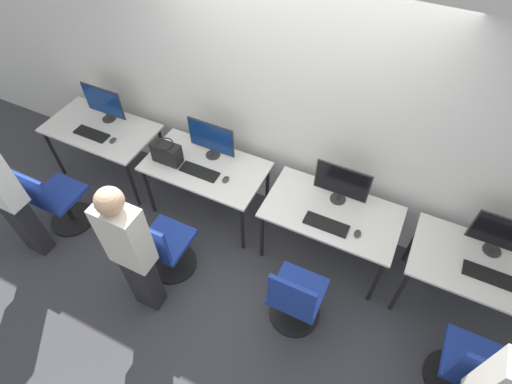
{
  "coord_description": "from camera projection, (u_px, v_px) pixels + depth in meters",
  "views": [
    {
      "loc": [
        1.04,
        -2.01,
        3.64
      ],
      "look_at": [
        0.0,
        0.14,
        0.87
      ],
      "focal_mm": 28.0,
      "sensor_mm": 36.0,
      "label": 1
    }
  ],
  "objects": [
    {
      "name": "mouse_left",
      "position": [
        226.0,
        179.0,
        3.94
      ],
      "size": [
        0.06,
        0.09,
        0.03
      ],
      "color": "#333333",
      "rests_on": "desk_left"
    },
    {
      "name": "desk_right",
      "position": [
        331.0,
        216.0,
        3.76
      ],
      "size": [
        1.25,
        0.7,
        0.72
      ],
      "color": "silver",
      "rests_on": "ground_plane"
    },
    {
      "name": "monitor_right",
      "position": [
        342.0,
        183.0,
        3.62
      ],
      "size": [
        0.51,
        0.15,
        0.42
      ],
      "color": "#2D2D2D",
      "rests_on": "desk_right"
    },
    {
      "name": "mouse_far_left",
      "position": [
        113.0,
        140.0,
        4.32
      ],
      "size": [
        0.06,
        0.09,
        0.03
      ],
      "color": "#333333",
      "rests_on": "desk_far_left"
    },
    {
      "name": "keyboard_left",
      "position": [
        199.0,
        172.0,
        4.02
      ],
      "size": [
        0.41,
        0.14,
        0.02
      ],
      "color": "black",
      "rests_on": "desk_left"
    },
    {
      "name": "desk_left",
      "position": [
        206.0,
        170.0,
        4.14
      ],
      "size": [
        1.25,
        0.7,
        0.72
      ],
      "color": "silver",
      "rests_on": "ground_plane"
    },
    {
      "name": "ground_plane",
      "position": [
        250.0,
        254.0,
        4.23
      ],
      "size": [
        20.0,
        20.0,
        0.0
      ],
      "primitive_type": "plane",
      "color": "#3D3D42"
    },
    {
      "name": "keyboard_right",
      "position": [
        326.0,
        224.0,
        3.59
      ],
      "size": [
        0.41,
        0.14,
        0.02
      ],
      "color": "black",
      "rests_on": "desk_right"
    },
    {
      "name": "office_chair_far_left",
      "position": [
        58.0,
        202.0,
        4.21
      ],
      "size": [
        0.48,
        0.48,
        0.92
      ],
      "color": "black",
      "rests_on": "ground_plane"
    },
    {
      "name": "office_chair_left",
      "position": [
        165.0,
        248.0,
        3.84
      ],
      "size": [
        0.48,
        0.48,
        0.92
      ],
      "color": "black",
      "rests_on": "ground_plane"
    },
    {
      "name": "keyboard_far_right",
      "position": [
        489.0,
        276.0,
        3.25
      ],
      "size": [
        0.41,
        0.14,
        0.02
      ],
      "color": "black",
      "rests_on": "desk_far_right"
    },
    {
      "name": "desk_far_left",
      "position": [
        102.0,
        133.0,
        4.53
      ],
      "size": [
        1.25,
        0.7,
        0.72
      ],
      "color": "silver",
      "rests_on": "ground_plane"
    },
    {
      "name": "office_chair_right",
      "position": [
        295.0,
        300.0,
        3.49
      ],
      "size": [
        0.48,
        0.48,
        0.92
      ],
      "color": "black",
      "rests_on": "ground_plane"
    },
    {
      "name": "person_far_left",
      "position": [
        2.0,
        191.0,
        3.62
      ],
      "size": [
        0.36,
        0.22,
        1.66
      ],
      "color": "#232328",
      "rests_on": "ground_plane"
    },
    {
      "name": "office_chair_far_right",
      "position": [
        468.0,
        371.0,
        3.1
      ],
      "size": [
        0.48,
        0.48,
        0.92
      ],
      "color": "black",
      "rests_on": "ground_plane"
    },
    {
      "name": "monitor_left",
      "position": [
        211.0,
        139.0,
        4.01
      ],
      "size": [
        0.51,
        0.15,
        0.42
      ],
      "color": "#2D2D2D",
      "rests_on": "desk_left"
    },
    {
      "name": "monitor_far_left",
      "position": [
        104.0,
        103.0,
        4.4
      ],
      "size": [
        0.51,
        0.15,
        0.42
      ],
      "color": "#2D2D2D",
      "rests_on": "desk_far_left"
    },
    {
      "name": "desk_far_right",
      "position": [
        485.0,
        272.0,
        3.37
      ],
      "size": [
        1.25,
        0.7,
        0.72
      ],
      "color": "silver",
      "rests_on": "ground_plane"
    },
    {
      "name": "handbag",
      "position": [
        167.0,
        153.0,
        4.05
      ],
      "size": [
        0.3,
        0.18,
        0.25
      ],
      "color": "black",
      "rests_on": "desk_left"
    },
    {
      "name": "person_left",
      "position": [
        131.0,
        250.0,
        3.24
      ],
      "size": [
        0.36,
        0.21,
        1.62
      ],
      "color": "#232328",
      "rests_on": "ground_plane"
    },
    {
      "name": "wall_back",
      "position": [
        289.0,
        103.0,
        3.66
      ],
      "size": [
        12.0,
        0.05,
        2.8
      ],
      "color": "silver",
      "rests_on": "ground_plane"
    },
    {
      "name": "keyboard_far_left",
      "position": [
        92.0,
        134.0,
        4.39
      ],
      "size": [
        0.41,
        0.14,
        0.02
      ],
      "color": "black",
      "rests_on": "desk_far_left"
    },
    {
      "name": "monitor_far_right",
      "position": [
        504.0,
        235.0,
        3.25
      ],
      "size": [
        0.51,
        0.15,
        0.42
      ],
      "color": "#2D2D2D",
      "rests_on": "desk_far_right"
    },
    {
      "name": "mouse_right",
      "position": [
        358.0,
        234.0,
        3.52
      ],
      "size": [
        0.06,
        0.09,
        0.03
      ],
      "color": "#333333",
      "rests_on": "desk_right"
    }
  ]
}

